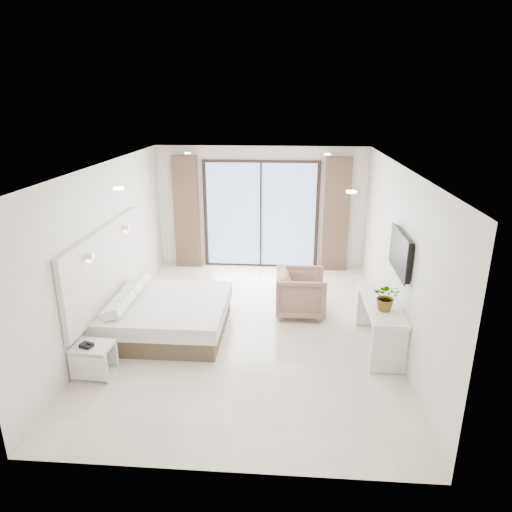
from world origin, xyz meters
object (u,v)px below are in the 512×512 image
at_px(console_desk, 380,314).
at_px(armchair, 301,291).
at_px(nightstand, 94,360).
at_px(bed, 166,316).

height_order(console_desk, armchair, armchair).
distance_m(nightstand, armchair, 3.60).
height_order(bed, nightstand, bed).
distance_m(bed, armchair, 2.38).
height_order(bed, console_desk, console_desk).
height_order(bed, armchair, armchair).
relative_size(bed, nightstand, 3.59).
bearing_deg(nightstand, armchair, 40.74).
relative_size(bed, armchair, 2.22).
distance_m(bed, nightstand, 1.47).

